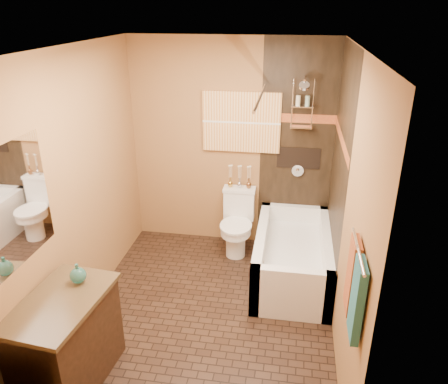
% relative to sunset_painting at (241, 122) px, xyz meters
% --- Properties ---
extents(floor, '(3.00, 3.00, 0.00)m').
position_rel_sunset_painting_xyz_m(floor, '(-0.12, -1.48, -1.55)').
color(floor, black).
rests_on(floor, ground).
extents(wall_left, '(0.02, 3.00, 2.50)m').
position_rel_sunset_painting_xyz_m(wall_left, '(-1.32, -1.48, -0.30)').
color(wall_left, olive).
rests_on(wall_left, floor).
extents(wall_right, '(0.02, 3.00, 2.50)m').
position_rel_sunset_painting_xyz_m(wall_right, '(1.08, -1.48, -0.30)').
color(wall_right, olive).
rests_on(wall_right, floor).
extents(wall_back, '(2.40, 0.02, 2.50)m').
position_rel_sunset_painting_xyz_m(wall_back, '(-0.12, 0.02, -0.30)').
color(wall_back, olive).
rests_on(wall_back, floor).
extents(wall_front, '(2.40, 0.02, 2.50)m').
position_rel_sunset_painting_xyz_m(wall_front, '(-0.12, -2.98, -0.30)').
color(wall_front, olive).
rests_on(wall_front, floor).
extents(ceiling, '(3.00, 3.00, 0.00)m').
position_rel_sunset_painting_xyz_m(ceiling, '(-0.12, -1.48, 0.95)').
color(ceiling, silver).
rests_on(ceiling, wall_back).
extents(alcove_tile_back, '(0.85, 0.01, 2.50)m').
position_rel_sunset_painting_xyz_m(alcove_tile_back, '(0.65, 0.01, -0.30)').
color(alcove_tile_back, black).
rests_on(alcove_tile_back, wall_back).
extents(alcove_tile_right, '(0.01, 1.50, 2.50)m').
position_rel_sunset_painting_xyz_m(alcove_tile_right, '(1.07, -0.73, -0.30)').
color(alcove_tile_right, black).
rests_on(alcove_tile_right, wall_right).
extents(mosaic_band_back, '(0.85, 0.01, 0.10)m').
position_rel_sunset_painting_xyz_m(mosaic_band_back, '(0.65, 0.00, 0.07)').
color(mosaic_band_back, maroon).
rests_on(mosaic_band_back, alcove_tile_back).
extents(mosaic_band_right, '(0.01, 1.50, 0.10)m').
position_rel_sunset_painting_xyz_m(mosaic_band_right, '(1.06, -0.73, 0.07)').
color(mosaic_band_right, maroon).
rests_on(mosaic_band_right, alcove_tile_right).
extents(alcove_niche, '(0.50, 0.01, 0.25)m').
position_rel_sunset_painting_xyz_m(alcove_niche, '(0.68, 0.01, -0.40)').
color(alcove_niche, black).
rests_on(alcove_niche, alcove_tile_back).
extents(shower_fixtures, '(0.24, 0.33, 1.16)m').
position_rel_sunset_painting_xyz_m(shower_fixtures, '(0.68, -0.10, 0.12)').
color(shower_fixtures, silver).
rests_on(shower_fixtures, floor).
extents(curtain_rod, '(0.03, 1.55, 0.03)m').
position_rel_sunset_painting_xyz_m(curtain_rod, '(0.28, -0.73, 0.47)').
color(curtain_rod, silver).
rests_on(curtain_rod, wall_back).
extents(towel_bar, '(0.02, 0.55, 0.02)m').
position_rel_sunset_painting_xyz_m(towel_bar, '(1.03, -2.53, -0.10)').
color(towel_bar, silver).
rests_on(towel_bar, wall_right).
extents(towel_teal, '(0.05, 0.22, 0.52)m').
position_rel_sunset_painting_xyz_m(towel_teal, '(1.04, -2.66, -0.37)').
color(towel_teal, '#1C4F5F').
rests_on(towel_teal, towel_bar).
extents(towel_rust, '(0.05, 0.22, 0.52)m').
position_rel_sunset_painting_xyz_m(towel_rust, '(1.04, -2.40, -0.37)').
color(towel_rust, brown).
rests_on(towel_rust, towel_bar).
extents(sunset_painting, '(0.90, 0.04, 0.70)m').
position_rel_sunset_painting_xyz_m(sunset_painting, '(0.00, 0.00, 0.00)').
color(sunset_painting, orange).
rests_on(sunset_painting, wall_back).
extents(vanity_mirror, '(0.01, 1.00, 0.90)m').
position_rel_sunset_painting_xyz_m(vanity_mirror, '(-1.31, -2.48, -0.05)').
color(vanity_mirror, white).
rests_on(vanity_mirror, wall_left).
extents(bathtub, '(0.80, 1.50, 0.55)m').
position_rel_sunset_painting_xyz_m(bathtub, '(0.68, -0.73, -1.33)').
color(bathtub, white).
rests_on(bathtub, floor).
extents(toilet, '(0.39, 0.57, 0.76)m').
position_rel_sunset_painting_xyz_m(toilet, '(0.00, -0.26, -1.16)').
color(toilet, white).
rests_on(toilet, floor).
extents(vanity, '(0.63, 0.94, 0.79)m').
position_rel_sunset_painting_xyz_m(vanity, '(-1.05, -2.48, -1.15)').
color(vanity, black).
rests_on(vanity, floor).
extents(teal_bottle, '(0.14, 0.14, 0.20)m').
position_rel_sunset_painting_xyz_m(teal_bottle, '(-1.00, -2.24, -0.68)').
color(teal_bottle, '#22675F').
rests_on(teal_bottle, vanity).
extents(bud_vases, '(0.28, 0.06, 0.28)m').
position_rel_sunset_painting_xyz_m(bud_vases, '(0.00, -0.09, -0.63)').
color(bud_vases, gold).
rests_on(bud_vases, toilet).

